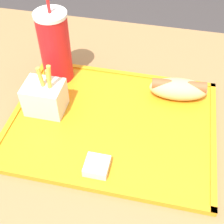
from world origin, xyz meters
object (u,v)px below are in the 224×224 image
(soda_cup, at_px, (55,47))
(sauce_cup_mayo, at_px, (97,166))
(fries_carton, at_px, (45,97))
(hot_dog_far, at_px, (178,89))

(soda_cup, bearing_deg, sauce_cup_mayo, -56.99)
(soda_cup, xyz_separation_m, fries_carton, (0.01, -0.12, -0.05))
(sauce_cup_mayo, bearing_deg, fries_carton, 138.57)
(soda_cup, xyz_separation_m, hot_dog_far, (0.30, -0.01, -0.06))
(soda_cup, relative_size, hot_dog_far, 1.52)
(hot_dog_far, distance_m, fries_carton, 0.31)
(fries_carton, distance_m, sauce_cup_mayo, 0.21)
(soda_cup, height_order, hot_dog_far, soda_cup)
(hot_dog_far, xyz_separation_m, fries_carton, (-0.29, -0.10, 0.01))
(soda_cup, relative_size, sauce_cup_mayo, 4.55)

